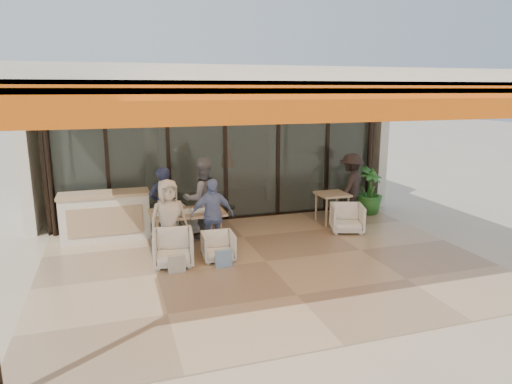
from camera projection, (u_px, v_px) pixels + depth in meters
ground at (266, 263)px, 8.50m from camera, size 70.00×70.00×0.00m
terrace_floor at (266, 262)px, 8.50m from camera, size 8.00×6.00×0.01m
terrace_structure at (272, 83)px, 7.54m from camera, size 8.00×6.00×3.40m
glass_storefront at (225, 156)px, 10.93m from camera, size 8.08×0.10×3.20m
interior_block at (205, 123)px, 12.94m from camera, size 9.05×3.62×3.52m
host_counter at (106, 216)px, 9.67m from camera, size 1.85×0.65×1.04m
dining_table at (186, 214)px, 9.22m from camera, size 1.50×0.90×0.93m
chair_far_left at (161, 222)px, 10.06m from camera, size 0.72×0.69×0.60m
chair_far_right at (199, 216)px, 10.30m from camera, size 0.78×0.74×0.72m
chair_near_left at (173, 246)px, 8.28m from camera, size 0.79×0.75×0.73m
chair_near_right at (218, 245)px, 8.55m from camera, size 0.61×0.57×0.60m
diner_navy at (163, 205)px, 9.49m from camera, size 0.66×0.52×1.60m
diner_grey at (203, 199)px, 9.72m from camera, size 0.94×0.77×1.76m
diner_cream at (169, 218)px, 8.66m from camera, size 0.81×0.60×1.52m
diner_periwinkle at (212, 216)px, 8.92m from camera, size 0.88×0.39×1.49m
tote_bag_cream at (177, 264)px, 7.95m from camera, size 0.30×0.10×0.34m
tote_bag_blue at (224, 259)px, 8.21m from camera, size 0.30×0.10×0.34m
side_table at (332, 197)px, 10.85m from camera, size 0.70×0.70×0.74m
side_chair at (347, 217)px, 10.22m from camera, size 0.87×0.84×0.71m
standing_woman at (351, 186)px, 11.30m from camera, size 1.20×1.14×1.63m
potted_palm at (369, 191)px, 11.67m from camera, size 0.93×0.93×1.23m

